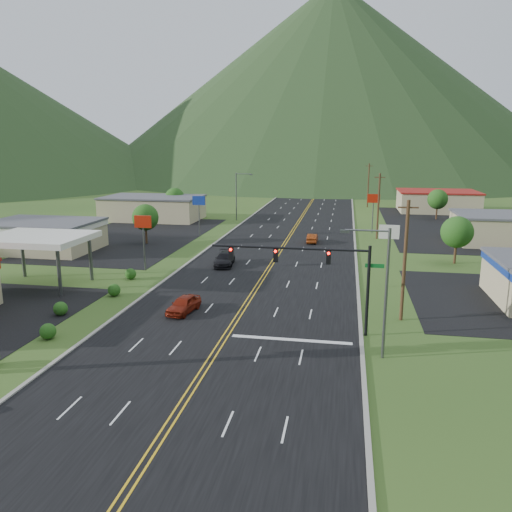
% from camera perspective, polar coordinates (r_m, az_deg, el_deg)
% --- Properties ---
extents(ground, '(500.00, 500.00, 0.00)m').
position_cam_1_polar(ground, '(28.31, -9.45, -17.88)').
color(ground, '#254318').
rests_on(ground, ground).
extents(road, '(20.00, 460.00, 0.04)m').
position_cam_1_polar(road, '(28.31, -9.45, -17.88)').
color(road, black).
rests_on(road, ground).
extents(curb_west, '(0.30, 460.00, 0.14)m').
position_cam_1_polar(curb_west, '(32.85, -26.96, -14.62)').
color(curb_west, gray).
rests_on(curb_west, ground).
extents(curb_east, '(0.30, 460.00, 0.14)m').
position_cam_1_polar(curb_east, '(27.00, 12.64, -19.67)').
color(curb_east, gray).
rests_on(curb_east, ground).
extents(traffic_signal, '(13.10, 0.43, 7.00)m').
position_cam_1_polar(traffic_signal, '(37.98, 6.73, -1.08)').
color(traffic_signal, black).
rests_on(traffic_signal, ground).
extents(streetlight_east, '(3.28, 0.25, 9.00)m').
position_cam_1_polar(streetlight_east, '(34.18, 14.18, -3.20)').
color(streetlight_east, '#59595E').
rests_on(streetlight_east, ground).
extents(streetlight_west, '(3.28, 0.25, 9.00)m').
position_cam_1_polar(streetlight_west, '(95.48, -2.08, 7.19)').
color(streetlight_west, '#59595E').
rests_on(streetlight_west, ground).
extents(gas_canopy, '(10.00, 8.00, 5.30)m').
position_cam_1_polar(gas_canopy, '(55.12, -23.71, 1.75)').
color(gas_canopy, white).
rests_on(gas_canopy, ground).
extents(building_west_mid, '(14.40, 10.40, 4.10)m').
position_cam_1_polar(building_west_mid, '(74.15, -23.16, 2.31)').
color(building_west_mid, tan).
rests_on(building_west_mid, ground).
extents(building_west_far, '(18.40, 11.40, 4.50)m').
position_cam_1_polar(building_west_far, '(98.69, -11.66, 5.41)').
color(building_west_far, tan).
rests_on(building_west_far, ground).
extents(building_east_mid, '(14.40, 11.40, 4.30)m').
position_cam_1_polar(building_east_mid, '(82.18, 26.69, 2.83)').
color(building_east_mid, tan).
rests_on(building_east_mid, ground).
extents(building_east_far, '(16.40, 12.40, 4.50)m').
position_cam_1_polar(building_east_far, '(115.13, 20.00, 5.92)').
color(building_east_far, tan).
rests_on(building_east_far, ground).
extents(pole_sign_west_a, '(2.00, 0.18, 6.40)m').
position_cam_1_polar(pole_sign_west_a, '(58.23, -12.77, 3.22)').
color(pole_sign_west_a, '#59595E').
rests_on(pole_sign_west_a, ground).
extents(pole_sign_west_b, '(2.00, 0.18, 6.40)m').
position_cam_1_polar(pole_sign_west_b, '(78.74, -6.55, 5.85)').
color(pole_sign_west_b, '#59595E').
rests_on(pole_sign_west_b, ground).
extents(pole_sign_east_a, '(2.00, 0.18, 6.40)m').
position_cam_1_polar(pole_sign_east_a, '(51.86, 14.93, 1.97)').
color(pole_sign_east_a, '#59595E').
rests_on(pole_sign_east_a, ground).
extents(pole_sign_east_b, '(2.00, 0.18, 6.40)m').
position_cam_1_polar(pole_sign_east_b, '(83.47, 13.27, 5.98)').
color(pole_sign_east_b, '#59595E').
rests_on(pole_sign_east_b, ground).
extents(tree_west_a, '(3.84, 3.84, 5.82)m').
position_cam_1_polar(tree_west_a, '(74.37, -12.53, 4.33)').
color(tree_west_a, '#382314').
rests_on(tree_west_a, ground).
extents(tree_west_b, '(3.84, 3.84, 5.82)m').
position_cam_1_polar(tree_west_b, '(101.17, -9.27, 6.61)').
color(tree_west_b, '#382314').
rests_on(tree_west_b, ground).
extents(tree_east_a, '(3.84, 3.84, 5.82)m').
position_cam_1_polar(tree_east_a, '(65.09, 21.99, 2.55)').
color(tree_east_a, '#382314').
rests_on(tree_east_a, ground).
extents(tree_east_b, '(3.84, 3.84, 5.82)m').
position_cam_1_polar(tree_east_b, '(102.86, 20.05, 6.11)').
color(tree_east_b, '#382314').
rests_on(tree_east_b, ground).
extents(utility_pole_a, '(1.60, 0.28, 10.00)m').
position_cam_1_polar(utility_pole_a, '(42.15, 16.64, -0.44)').
color(utility_pole_a, '#382314').
rests_on(utility_pole_a, ground).
extents(utility_pole_b, '(1.60, 0.28, 10.00)m').
position_cam_1_polar(utility_pole_b, '(78.53, 13.81, 5.61)').
color(utility_pole_b, '#382314').
rests_on(utility_pole_b, ground).
extents(utility_pole_c, '(1.60, 0.28, 10.00)m').
position_cam_1_polar(utility_pole_c, '(118.30, 12.71, 7.93)').
color(utility_pole_c, '#382314').
rests_on(utility_pole_c, ground).
extents(utility_pole_d, '(1.60, 0.28, 10.00)m').
position_cam_1_polar(utility_pole_d, '(158.18, 12.16, 9.08)').
color(utility_pole_d, '#382314').
rests_on(utility_pole_d, ground).
extents(mountain_n, '(220.00, 220.00, 85.00)m').
position_cam_1_polar(mountain_n, '(244.62, 8.65, 19.17)').
color(mountain_n, '#213618').
rests_on(mountain_n, ground).
extents(car_red_near, '(2.38, 4.45, 1.44)m').
position_cam_1_polar(car_red_near, '(43.76, -8.27, -5.55)').
color(car_red_near, maroon).
rests_on(car_red_near, ground).
extents(car_dark_mid, '(2.72, 5.48, 1.53)m').
position_cam_1_polar(car_dark_mid, '(60.00, -3.61, -0.39)').
color(car_dark_mid, black).
rests_on(car_dark_mid, ground).
extents(car_red_far, '(1.46, 4.06, 1.33)m').
position_cam_1_polar(car_red_far, '(74.20, 6.47, 2.01)').
color(car_red_far, maroon).
rests_on(car_red_far, ground).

